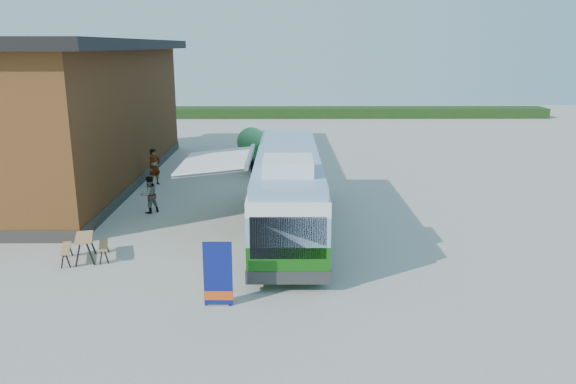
{
  "coord_description": "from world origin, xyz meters",
  "views": [
    {
      "loc": [
        1.18,
        -19.98,
        7.21
      ],
      "look_at": [
        1.32,
        2.16,
        1.4
      ],
      "focal_mm": 35.0,
      "sensor_mm": 36.0,
      "label": 1
    }
  ],
  "objects_px": {
    "person_a": "(155,167)",
    "slurry_tanker": "(260,148)",
    "picnic_table": "(84,243)",
    "bus": "(288,188)",
    "person_b": "(149,195)",
    "banner": "(218,280)"
  },
  "relations": [
    {
      "from": "banner",
      "to": "person_a",
      "type": "height_order",
      "value": "person_a"
    },
    {
      "from": "person_a",
      "to": "slurry_tanker",
      "type": "height_order",
      "value": "slurry_tanker"
    },
    {
      "from": "banner",
      "to": "picnic_table",
      "type": "distance_m",
      "value": 6.12
    },
    {
      "from": "banner",
      "to": "picnic_table",
      "type": "bearing_deg",
      "value": 145.01
    },
    {
      "from": "banner",
      "to": "slurry_tanker",
      "type": "distance_m",
      "value": 18.09
    },
    {
      "from": "picnic_table",
      "to": "person_a",
      "type": "relative_size",
      "value": 0.94
    },
    {
      "from": "person_a",
      "to": "person_b",
      "type": "distance_m",
      "value": 5.26
    },
    {
      "from": "banner",
      "to": "person_a",
      "type": "relative_size",
      "value": 1.0
    },
    {
      "from": "picnic_table",
      "to": "bus",
      "type": "bearing_deg",
      "value": 8.05
    },
    {
      "from": "bus",
      "to": "person_b",
      "type": "xyz_separation_m",
      "value": [
        -6.09,
        2.5,
        -0.95
      ]
    },
    {
      "from": "bus",
      "to": "picnic_table",
      "type": "xyz_separation_m",
      "value": [
        -7.01,
        -3.19,
        -1.13
      ]
    },
    {
      "from": "person_b",
      "to": "picnic_table",
      "type": "bearing_deg",
      "value": 40.43
    },
    {
      "from": "picnic_table",
      "to": "slurry_tanker",
      "type": "relative_size",
      "value": 0.31
    },
    {
      "from": "bus",
      "to": "slurry_tanker",
      "type": "bearing_deg",
      "value": 98.02
    },
    {
      "from": "person_b",
      "to": "slurry_tanker",
      "type": "xyz_separation_m",
      "value": [
        4.54,
        8.86,
        0.48
      ]
    },
    {
      "from": "banner",
      "to": "person_b",
      "type": "bearing_deg",
      "value": 114.13
    },
    {
      "from": "picnic_table",
      "to": "person_a",
      "type": "bearing_deg",
      "value": 73.61
    },
    {
      "from": "bus",
      "to": "person_a",
      "type": "bearing_deg",
      "value": 132.61
    },
    {
      "from": "person_a",
      "to": "person_b",
      "type": "relative_size",
      "value": 1.17
    },
    {
      "from": "person_a",
      "to": "slurry_tanker",
      "type": "bearing_deg",
      "value": -16.1
    },
    {
      "from": "bus",
      "to": "banner",
      "type": "bearing_deg",
      "value": -106.43
    },
    {
      "from": "bus",
      "to": "picnic_table",
      "type": "bearing_deg",
      "value": -155.33
    }
  ]
}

